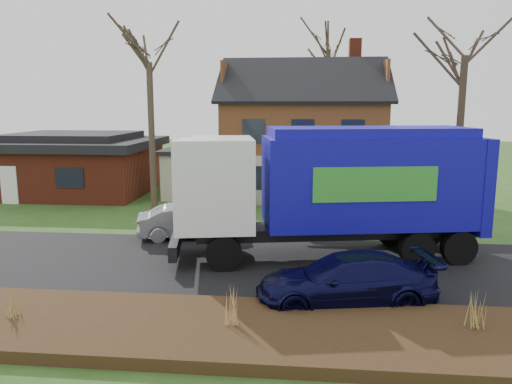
# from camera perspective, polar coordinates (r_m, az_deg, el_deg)

# --- Properties ---
(ground) EXTENTS (120.00, 120.00, 0.00)m
(ground) POSITION_cam_1_polar(r_m,az_deg,el_deg) (17.29, -1.86, -8.35)
(ground) COLOR #2B4C19
(ground) RESTS_ON ground
(road) EXTENTS (80.00, 7.00, 0.02)m
(road) POSITION_cam_1_polar(r_m,az_deg,el_deg) (17.28, -1.86, -8.32)
(road) COLOR black
(road) RESTS_ON ground
(mulch_verge) EXTENTS (80.00, 3.50, 0.30)m
(mulch_verge) POSITION_cam_1_polar(r_m,az_deg,el_deg) (12.37, -5.23, -15.41)
(mulch_verge) COLOR black
(mulch_verge) RESTS_ON ground
(main_house) EXTENTS (12.95, 8.95, 9.26)m
(main_house) POSITION_cam_1_polar(r_m,az_deg,el_deg) (30.20, 4.44, 7.33)
(main_house) COLOR beige
(main_house) RESTS_ON ground
(ranch_house) EXTENTS (9.80, 8.20, 3.70)m
(ranch_house) POSITION_cam_1_polar(r_m,az_deg,el_deg) (32.72, -20.04, 3.07)
(ranch_house) COLOR maroon
(ranch_house) RESTS_ON ground
(garbage_truck) EXTENTS (11.20, 4.83, 4.65)m
(garbage_truck) POSITION_cam_1_polar(r_m,az_deg,el_deg) (17.79, 9.04, 0.96)
(garbage_truck) COLOR black
(garbage_truck) RESTS_ON ground
(silver_sedan) EXTENTS (4.44, 2.54, 1.38)m
(silver_sedan) POSITION_cam_1_polar(r_m,az_deg,el_deg) (20.70, -7.59, -3.33)
(silver_sedan) COLOR #9EA0A5
(silver_sedan) RESTS_ON ground
(navy_wagon) EXTENTS (5.20, 2.89, 1.43)m
(navy_wagon) POSITION_cam_1_polar(r_m,az_deg,el_deg) (14.01, 10.20, -9.91)
(navy_wagon) COLOR black
(navy_wagon) RESTS_ON ground
(tree_front_west) EXTENTS (3.47, 3.47, 10.33)m
(tree_front_west) POSITION_cam_1_polar(r_m,az_deg,el_deg) (25.59, -12.22, 16.70)
(tree_front_west) COLOR #433728
(tree_front_west) RESTS_ON ground
(tree_front_east) EXTENTS (3.99, 3.99, 11.08)m
(tree_front_east) POSITION_cam_1_polar(r_m,az_deg,el_deg) (27.06, 22.97, 16.85)
(tree_front_east) COLOR #3B2D23
(tree_front_east) RESTS_ON ground
(tree_back) EXTENTS (4.05, 4.05, 12.83)m
(tree_back) POSITION_cam_1_polar(r_m,az_deg,el_deg) (39.40, 8.34, 17.62)
(tree_back) COLOR #443729
(tree_back) RESTS_ON ground
(grass_clump_west) EXTENTS (0.30, 0.25, 0.80)m
(grass_clump_west) POSITION_cam_1_polar(r_m,az_deg,el_deg) (13.75, -26.05, -11.26)
(grass_clump_west) COLOR #9F8746
(grass_clump_west) RESTS_ON mulch_verge
(grass_clump_mid) EXTENTS (0.32, 0.27, 0.91)m
(grass_clump_mid) POSITION_cam_1_polar(r_m,az_deg,el_deg) (12.09, -2.44, -12.87)
(grass_clump_mid) COLOR tan
(grass_clump_mid) RESTS_ON mulch_verge
(grass_clump_east) EXTENTS (0.36, 0.30, 0.91)m
(grass_clump_east) POSITION_cam_1_polar(r_m,az_deg,el_deg) (12.96, 23.64, -12.12)
(grass_clump_east) COLOR #9C8945
(grass_clump_east) RESTS_ON mulch_verge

